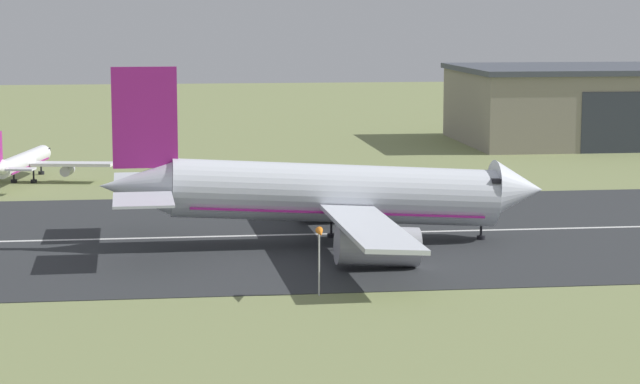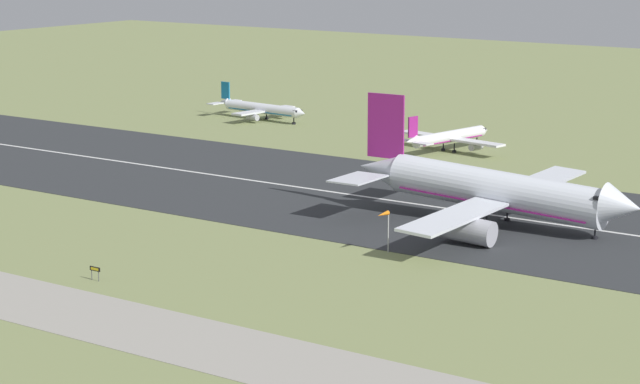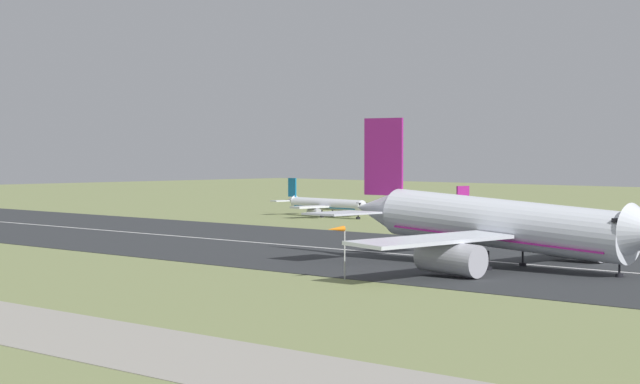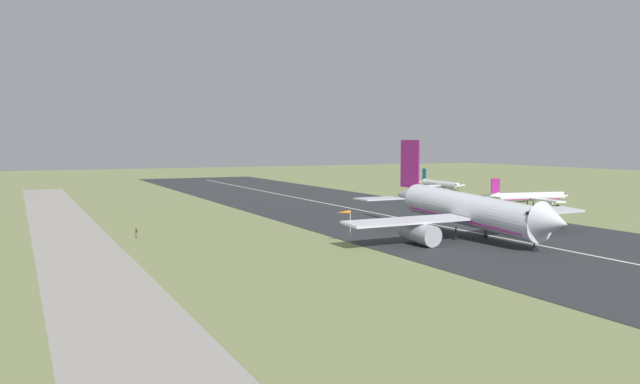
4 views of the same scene
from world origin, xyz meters
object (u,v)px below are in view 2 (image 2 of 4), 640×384
object	(u,v)px
airplane_parked_centre	(448,137)
runway_sign	(95,270)
airplane_parked_west	(261,109)
airplane_landing	(494,192)
windsock_pole	(383,216)

from	to	relation	value
airplane_parked_centre	runway_sign	size ratio (longest dim) A/B	14.07
airplane_parked_west	airplane_parked_centre	world-z (taller)	airplane_parked_centre
airplane_landing	windsock_pole	distance (m)	23.36
airplane_landing	windsock_pole	bearing A→B (deg)	-100.11
airplane_landing	airplane_parked_west	distance (m)	107.04
airplane_landing	airplane_parked_centre	world-z (taller)	airplane_landing
airplane_landing	airplane_parked_centre	distance (m)	59.85
airplane_parked_west	runway_sign	distance (m)	129.69
airplane_parked_west	airplane_parked_centre	bearing A→B (deg)	-12.19
airplane_landing	airplane_parked_west	xyz separation A→B (m)	(-88.39, 60.34, -2.39)
airplane_landing	airplane_parked_centre	xyz separation A→B (m)	(-34.68, 48.73, -2.10)
airplane_parked_centre	runway_sign	world-z (taller)	airplane_parked_centre
runway_sign	airplane_parked_centre	bearing A→B (deg)	94.93
airplane_parked_west	windsock_pole	bearing A→B (deg)	-44.67
airplane_parked_west	runway_sign	size ratio (longest dim) A/B	15.11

